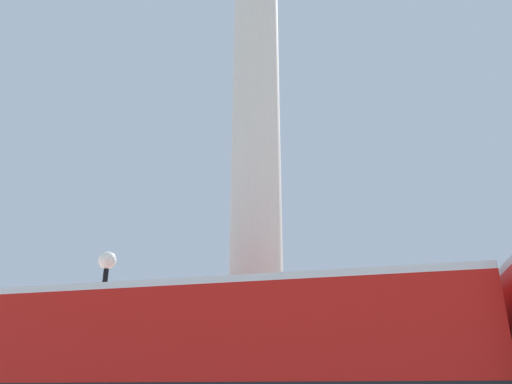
% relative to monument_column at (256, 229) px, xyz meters
% --- Properties ---
extents(monument_column, '(5.06, 5.06, 22.51)m').
position_rel_monument_column_xyz_m(monument_column, '(0.00, 0.00, 0.00)').
color(monument_column, beige).
rests_on(monument_column, ground_plane).
extents(street_lamp, '(0.49, 0.49, 6.07)m').
position_rel_monument_column_xyz_m(street_lamp, '(-3.54, -2.54, -3.43)').
color(street_lamp, black).
rests_on(street_lamp, ground_plane).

